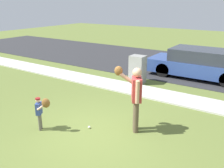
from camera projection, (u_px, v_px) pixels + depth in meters
The scene contains 8 objects.
ground_plane at pixel (150, 94), 9.41m from camera, with size 48.00×48.00×0.00m, color olive.
sidewalk_strip at pixel (152, 93), 9.48m from camera, with size 36.00×1.20×0.06m, color beige.
road_surface at pixel (191, 66), 13.44m from camera, with size 36.00×6.80×0.02m, color #2D2D30.
person_adult at pixel (135, 93), 6.45m from camera, with size 0.88×0.54×1.77m.
person_child at pixel (41, 108), 6.59m from camera, with size 0.53×0.29×0.98m.
baseball at pixel (89, 127), 6.88m from camera, with size 0.07×0.07×0.07m, color white.
utility_cabinet at pixel (138, 69), 10.57m from camera, with size 0.62×0.51×1.20m, color gray.
parked_wagon_blue at pixel (199, 64), 11.29m from camera, with size 4.50×1.80×1.33m.
Camera 1 is at (3.65, -4.64, 3.35)m, focal length 39.68 mm.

